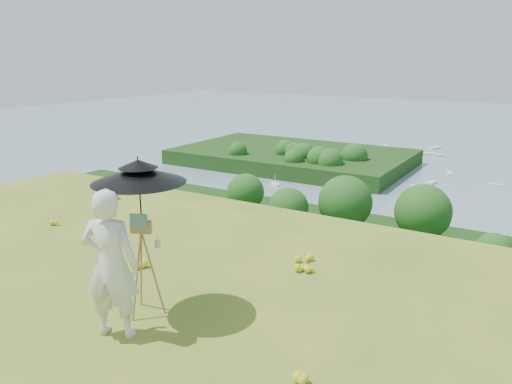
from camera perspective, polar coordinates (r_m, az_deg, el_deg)
The scene contains 9 objects.
shoreline_tier at distance 87.30m, azimuth 24.69°, elevation -13.10°, with size 170.00×28.00×8.00m, color gray.
peninsula at distance 180.14m, azimuth 4.22°, elevation 4.82°, with size 90.00×60.00×12.00m, color black, non-canonical shape.
slope_trees at distance 42.34m, azimuth 20.71°, elevation -11.56°, with size 110.00×50.00×6.00m, color #225018, non-canonical shape.
harbor_town at distance 84.57m, azimuth 25.18°, elevation -9.20°, with size 110.00×22.00×5.00m, color silver, non-canonical shape.
moored_boats at distance 168.83m, azimuth 24.38°, elevation 1.17°, with size 140.00×140.00×0.70m, color white, non-canonical shape.
painter at distance 6.33m, azimuth -16.27°, elevation -7.95°, with size 0.69×0.45×1.90m, color white.
field_easel at distance 6.85m, azimuth -12.76°, elevation -8.01°, with size 0.54×0.54×1.43m, color #9D6D41, non-canonical shape.
sun_umbrella at distance 6.57m, azimuth -13.13°, elevation -0.22°, with size 1.21×1.21×0.99m, color black, non-canonical shape.
painter_cap at distance 6.05m, azimuth -16.89°, elevation -0.14°, with size 0.19×0.23×0.10m, color #E47E7D, non-canonical shape.
Camera 1 is at (5.83, -2.70, 3.37)m, focal length 35.00 mm.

